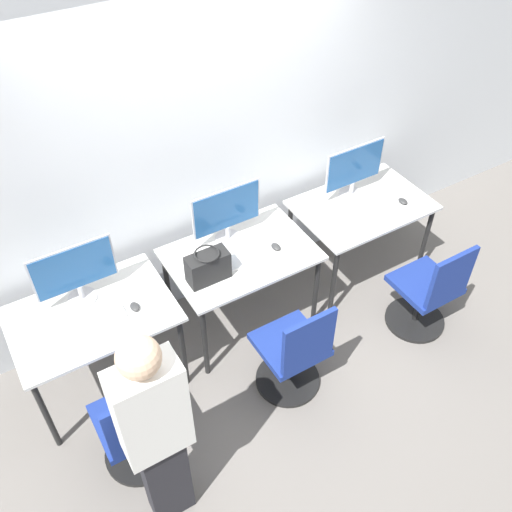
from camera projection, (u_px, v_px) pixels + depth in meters
The scene contains 19 objects.
ground_plane at pixel (266, 350), 4.48m from camera, with size 20.00×20.00×0.00m, color slate.
wall_back at pixel (205, 146), 4.06m from camera, with size 12.00×0.05×2.80m.
desk_left at pixel (93, 322), 3.83m from camera, with size 1.07×0.74×0.75m.
monitor_left at pixel (75, 272), 3.70m from camera, with size 0.55×0.20×0.46m.
keyboard_left at pixel (95, 321), 3.71m from camera, with size 0.40×0.14×0.02m.
mouse_left at pixel (135, 307), 3.80m from camera, with size 0.06×0.09×0.03m.
office_chair_left at pixel (137, 431), 3.56m from camera, with size 0.48×0.48×0.90m.
person_left at pixel (156, 431), 2.99m from camera, with size 0.36×0.21×1.63m.
desk_center at pixel (241, 261), 4.26m from camera, with size 1.07×0.74×0.75m.
monitor_center at pixel (227, 213), 4.15m from camera, with size 0.55×0.20×0.46m.
keyboard_center at pixel (246, 258), 4.14m from camera, with size 0.40×0.14×0.02m.
mouse_center at pixel (276, 247), 4.23m from camera, with size 0.06×0.09×0.03m.
office_chair_center at pixel (294, 355), 3.99m from camera, with size 0.48×0.48×0.90m.
desk_right at pixel (361, 212), 4.69m from camera, with size 1.07×0.74×0.75m.
monitor_right at pixel (354, 169), 4.55m from camera, with size 0.55×0.20×0.46m.
keyboard_right at pixel (375, 213), 4.53m from camera, with size 0.40×0.14×0.02m.
mouse_right at pixel (403, 201), 4.63m from camera, with size 0.06×0.09×0.03m.
office_chair_right at pixel (428, 294), 4.41m from camera, with size 0.48×0.48×0.90m.
handbag at pixel (208, 267), 3.93m from camera, with size 0.30×0.18×0.25m.
Camera 1 is at (-1.48, -2.33, 3.61)m, focal length 40.00 mm.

